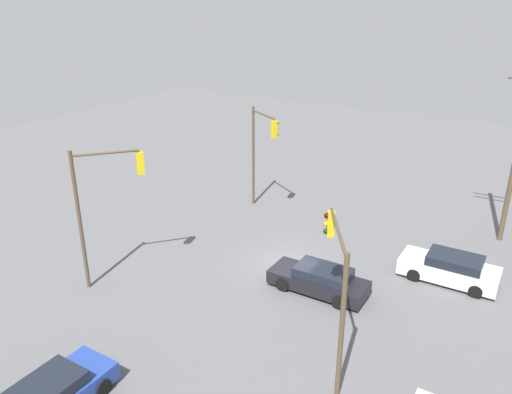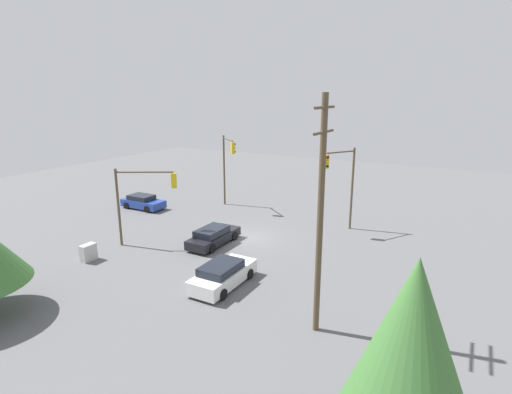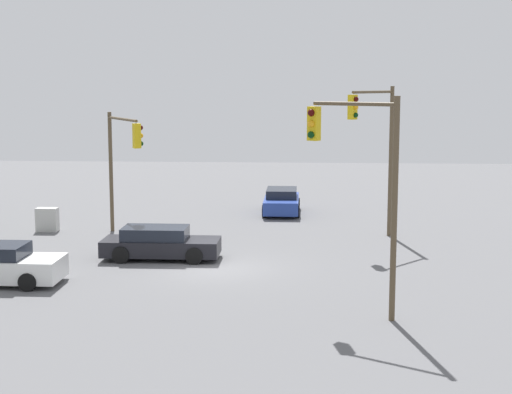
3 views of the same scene
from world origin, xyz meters
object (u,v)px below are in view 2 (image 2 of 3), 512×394
object	(u,v)px
traffic_signal_cross	(227,160)
sedan_white	(223,274)
traffic_signal_aux	(142,193)
sedan_dark	(213,236)
sedan_blue	(143,202)
traffic_signal_main	(343,176)
electrical_cabinet	(88,253)

from	to	relation	value
traffic_signal_cross	sedan_white	bearing A→B (deg)	-17.64
traffic_signal_cross	traffic_signal_aux	size ratio (longest dim) A/B	1.21
sedan_dark	traffic_signal_aux	size ratio (longest dim) A/B	0.83
sedan_blue	traffic_signal_cross	bearing A→B (deg)	122.68
sedan_dark	traffic_signal_main	bearing A→B (deg)	46.31
traffic_signal_aux	traffic_signal_main	bearing A→B (deg)	10.93
sedan_white	traffic_signal_main	world-z (taller)	traffic_signal_main
sedan_blue	traffic_signal_aux	bearing A→B (deg)	45.46
sedan_dark	traffic_signal_cross	bearing A→B (deg)	116.88
sedan_dark	traffic_signal_main	xyz separation A→B (m)	(7.48, -7.14, 3.84)
sedan_blue	traffic_signal_cross	world-z (taller)	traffic_signal_cross
electrical_cabinet	sedan_dark	bearing A→B (deg)	-40.69
traffic_signal_aux	electrical_cabinet	world-z (taller)	traffic_signal_aux
sedan_white	electrical_cabinet	bearing A→B (deg)	-172.09
sedan_white	traffic_signal_aux	xyz separation A→B (m)	(2.60, 8.53, 3.24)
sedan_white	traffic_signal_main	xyz separation A→B (m)	(12.55, -2.92, 3.79)
sedan_blue	sedan_white	xyz separation A→B (m)	(-9.63, -15.67, 0.04)
sedan_dark	sedan_blue	bearing A→B (deg)	158.29
traffic_signal_main	electrical_cabinet	world-z (taller)	traffic_signal_main
sedan_white	electrical_cabinet	xyz separation A→B (m)	(-1.35, 9.75, -0.12)
sedan_white	electrical_cabinet	size ratio (longest dim) A/B	4.09
sedan_white	sedan_dark	bearing A→B (deg)	129.76
sedan_blue	traffic_signal_main	bearing A→B (deg)	98.93
sedan_white	traffic_signal_cross	world-z (taller)	traffic_signal_cross
traffic_signal_main	traffic_signal_aux	distance (m)	15.18
sedan_white	sedan_blue	bearing A→B (deg)	148.42
sedan_blue	sedan_dark	size ratio (longest dim) A/B	0.91
sedan_blue	sedan_white	world-z (taller)	sedan_white
sedan_blue	sedan_white	size ratio (longest dim) A/B	0.92
traffic_signal_cross	traffic_signal_aux	distance (m)	11.48
sedan_dark	electrical_cabinet	xyz separation A→B (m)	(-6.43, 5.53, -0.07)
sedan_blue	traffic_signal_main	size ratio (longest dim) A/B	0.64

